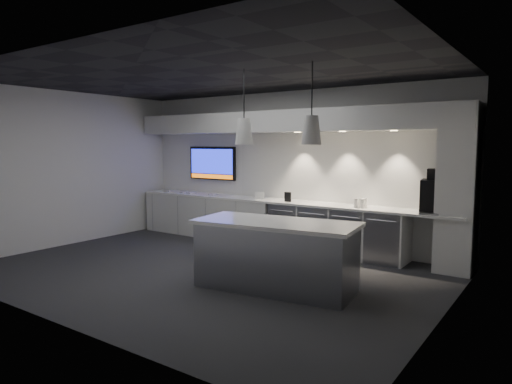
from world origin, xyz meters
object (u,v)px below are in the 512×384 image
Objects in this scene: wall_tv at (212,163)px; coffee_machine at (434,195)px; island at (276,255)px; bin at (212,257)px.

wall_tv is 1.80× the size of coffee_machine.
wall_tv is 0.54× the size of island.
island is at bearing -37.84° from wall_tv.
island is 5.77× the size of bin.
bin is at bearing -49.93° from wall_tv.
coffee_machine is (4.75, -0.25, -0.38)m from wall_tv.
bin is (-1.34, 0.24, -0.27)m from island.
wall_tv reaches higher than bin.
wall_tv reaches higher than island.
coffee_machine is at bearing -2.98° from wall_tv.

